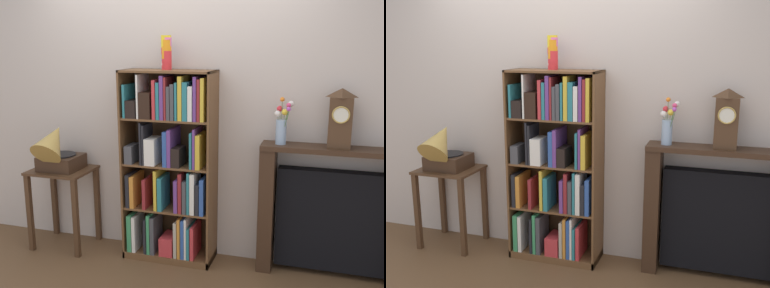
% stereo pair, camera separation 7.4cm
% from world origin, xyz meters
% --- Properties ---
extents(ground_plane, '(8.08, 6.40, 0.02)m').
position_xyz_m(ground_plane, '(0.00, 0.00, -0.01)').
color(ground_plane, brown).
extents(wall_back, '(5.08, 0.08, 2.60)m').
position_xyz_m(wall_back, '(0.17, 0.29, 1.30)').
color(wall_back, beige).
rests_on(wall_back, ground).
extents(bookshelf, '(0.78, 0.33, 1.65)m').
position_xyz_m(bookshelf, '(0.01, 0.08, 0.79)').
color(bookshelf, brown).
rests_on(bookshelf, ground).
extents(cup_stack, '(0.09, 0.09, 0.28)m').
position_xyz_m(cup_stack, '(-0.03, 0.13, 1.79)').
color(cup_stack, red).
rests_on(cup_stack, bookshelf).
extents(side_table_left, '(0.54, 0.45, 0.74)m').
position_xyz_m(side_table_left, '(-1.02, 0.03, 0.54)').
color(side_table_left, '#472D1C').
rests_on(side_table_left, ground).
extents(gramophone, '(0.35, 0.48, 0.49)m').
position_xyz_m(gramophone, '(-1.02, -0.04, 0.94)').
color(gramophone, '#382316').
rests_on(gramophone, side_table_left).
extents(fireplace_mantel, '(1.16, 0.24, 1.08)m').
position_xyz_m(fireplace_mantel, '(1.36, 0.15, 0.53)').
color(fireplace_mantel, '#382316').
rests_on(fireplace_mantel, ground).
extents(mantel_clock, '(0.17, 0.14, 0.46)m').
position_xyz_m(mantel_clock, '(1.36, 0.13, 1.31)').
color(mantel_clock, '#472D1C').
rests_on(mantel_clock, fireplace_mantel).
extents(flower_vase, '(0.14, 0.15, 0.37)m').
position_xyz_m(flower_vase, '(0.93, 0.14, 1.23)').
color(flower_vase, '#99B2D1').
rests_on(flower_vase, fireplace_mantel).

